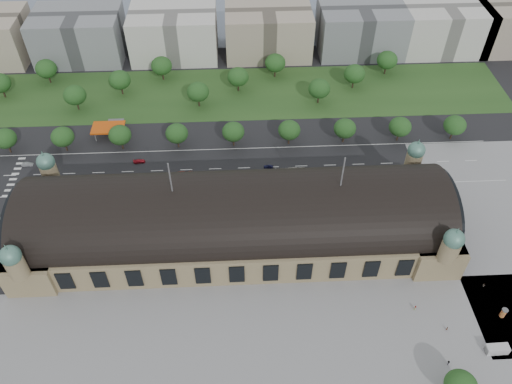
{
  "coord_description": "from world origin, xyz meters",
  "views": [
    {
      "loc": [
        1.65,
        -115.56,
        139.67
      ],
      "look_at": [
        7.65,
        9.7,
        14.0
      ],
      "focal_mm": 35.0,
      "sensor_mm": 36.0,
      "label": 1
    }
  ],
  "objects_px": {
    "parked_car_4": "(101,197)",
    "bus_west": "(178,177)",
    "parked_car_6": "(146,198)",
    "petrol_station": "(113,126)",
    "parked_car_0": "(28,203)",
    "parked_car_1": "(92,194)",
    "bus_mid": "(290,173)",
    "bus_east": "(283,174)",
    "parked_car_5": "(146,199)",
    "pedestrian_0": "(415,308)",
    "van_south": "(496,349)",
    "advertising_column": "(503,313)",
    "pedestrian_4": "(448,363)",
    "traffic_car_4": "(268,166)",
    "traffic_car_3": "(139,161)",
    "parked_car_3": "(100,194)",
    "traffic_car_1": "(27,164)",
    "traffic_car_2": "(44,180)",
    "parked_car_2": "(98,198)",
    "traffic_car_6": "(407,170)",
    "pedestrian_1": "(447,329)",
    "pedestrian_2": "(484,285)"
  },
  "relations": [
    {
      "from": "parked_car_1",
      "to": "advertising_column",
      "type": "height_order",
      "value": "advertising_column"
    },
    {
      "from": "traffic_car_1",
      "to": "pedestrian_0",
      "type": "height_order",
      "value": "pedestrian_0"
    },
    {
      "from": "parked_car_0",
      "to": "parked_car_1",
      "type": "bearing_deg",
      "value": 67.48
    },
    {
      "from": "parked_car_4",
      "to": "bus_west",
      "type": "height_order",
      "value": "bus_west"
    },
    {
      "from": "parked_car_1",
      "to": "bus_mid",
      "type": "height_order",
      "value": "bus_mid"
    },
    {
      "from": "traffic_car_3",
      "to": "parked_car_3",
      "type": "relative_size",
      "value": 1.15
    },
    {
      "from": "parked_car_4",
      "to": "parked_car_6",
      "type": "height_order",
      "value": "parked_car_6"
    },
    {
      "from": "traffic_car_3",
      "to": "parked_car_6",
      "type": "bearing_deg",
      "value": -172.2
    },
    {
      "from": "traffic_car_2",
      "to": "pedestrian_4",
      "type": "bearing_deg",
      "value": 57.03
    },
    {
      "from": "traffic_car_3",
      "to": "traffic_car_4",
      "type": "height_order",
      "value": "traffic_car_3"
    },
    {
      "from": "parked_car_2",
      "to": "bus_east",
      "type": "height_order",
      "value": "bus_east"
    },
    {
      "from": "parked_car_4",
      "to": "parked_car_6",
      "type": "bearing_deg",
      "value": 55.08
    },
    {
      "from": "parked_car_6",
      "to": "petrol_station",
      "type": "bearing_deg",
      "value": -177.08
    },
    {
      "from": "parked_car_2",
      "to": "pedestrian_4",
      "type": "relative_size",
      "value": 2.45
    },
    {
      "from": "parked_car_1",
      "to": "parked_car_4",
      "type": "xyz_separation_m",
      "value": [
        4.1,
        -1.8,
        -0.11
      ]
    },
    {
      "from": "pedestrian_2",
      "to": "parked_car_1",
      "type": "bearing_deg",
      "value": 67.78
    },
    {
      "from": "van_south",
      "to": "advertising_column",
      "type": "distance_m",
      "value": 13.68
    },
    {
      "from": "van_south",
      "to": "pedestrian_1",
      "type": "xyz_separation_m",
      "value": [
        -12.11,
        7.72,
        -0.54
      ]
    },
    {
      "from": "bus_west",
      "to": "pedestrian_4",
      "type": "bearing_deg",
      "value": -138.46
    },
    {
      "from": "traffic_car_2",
      "to": "parked_car_3",
      "type": "bearing_deg",
      "value": 68.29
    },
    {
      "from": "parked_car_1",
      "to": "parked_car_5",
      "type": "distance_m",
      "value": 21.79
    },
    {
      "from": "parked_car_1",
      "to": "bus_west",
      "type": "height_order",
      "value": "bus_west"
    },
    {
      "from": "parked_car_6",
      "to": "bus_west",
      "type": "relative_size",
      "value": 0.44
    },
    {
      "from": "traffic_car_2",
      "to": "van_south",
      "type": "relative_size",
      "value": 0.75
    },
    {
      "from": "traffic_car_4",
      "to": "bus_west",
      "type": "distance_m",
      "value": 37.41
    },
    {
      "from": "pedestrian_0",
      "to": "pedestrian_1",
      "type": "xyz_separation_m",
      "value": [
        7.9,
        -7.66,
        -0.12
      ]
    },
    {
      "from": "parked_car_1",
      "to": "pedestrian_2",
      "type": "height_order",
      "value": "pedestrian_2"
    },
    {
      "from": "bus_west",
      "to": "traffic_car_2",
      "type": "bearing_deg",
      "value": 84.2
    },
    {
      "from": "parked_car_4",
      "to": "bus_west",
      "type": "bearing_deg",
      "value": 76.22
    },
    {
      "from": "parked_car_0",
      "to": "pedestrian_0",
      "type": "relative_size",
      "value": 2.02
    },
    {
      "from": "traffic_car_4",
      "to": "parked_car_0",
      "type": "height_order",
      "value": "traffic_car_4"
    },
    {
      "from": "parked_car_0",
      "to": "bus_west",
      "type": "distance_m",
      "value": 58.27
    },
    {
      "from": "bus_mid",
      "to": "parked_car_5",
      "type": "bearing_deg",
      "value": 99.08
    },
    {
      "from": "pedestrian_0",
      "to": "parked_car_5",
      "type": "bearing_deg",
      "value": 167.05
    },
    {
      "from": "traffic_car_1",
      "to": "traffic_car_2",
      "type": "distance_m",
      "value": 13.69
    },
    {
      "from": "petrol_station",
      "to": "traffic_car_6",
      "type": "distance_m",
      "value": 129.28
    },
    {
      "from": "petrol_station",
      "to": "bus_east",
      "type": "distance_m",
      "value": 80.87
    },
    {
      "from": "parked_car_1",
      "to": "parked_car_3",
      "type": "xyz_separation_m",
      "value": [
        3.25,
        0.0,
        -0.09
      ]
    },
    {
      "from": "traffic_car_2",
      "to": "parked_car_0",
      "type": "xyz_separation_m",
      "value": [
        -3.11,
        -12.78,
        -0.06
      ]
    },
    {
      "from": "van_south",
      "to": "bus_mid",
      "type": "bearing_deg",
      "value": 123.18
    },
    {
      "from": "traffic_car_6",
      "to": "parked_car_6",
      "type": "relative_size",
      "value": 0.82
    },
    {
      "from": "traffic_car_3",
      "to": "parked_car_6",
      "type": "distance_m",
      "value": 22.38
    },
    {
      "from": "van_south",
      "to": "parked_car_1",
      "type": "bearing_deg",
      "value": 150.28
    },
    {
      "from": "parked_car_2",
      "to": "traffic_car_4",
      "type": "bearing_deg",
      "value": 76.6
    },
    {
      "from": "traffic_car_1",
      "to": "traffic_car_4",
      "type": "distance_m",
      "value": 100.59
    },
    {
      "from": "parked_car_4",
      "to": "parked_car_6",
      "type": "relative_size",
      "value": 0.75
    },
    {
      "from": "parked_car_0",
      "to": "bus_west",
      "type": "relative_size",
      "value": 0.31
    },
    {
      "from": "traffic_car_4",
      "to": "pedestrian_4",
      "type": "xyz_separation_m",
      "value": [
        47.04,
        -88.44,
        0.25
      ]
    },
    {
      "from": "parked_car_6",
      "to": "parked_car_3",
      "type": "bearing_deg",
      "value": -120.84
    },
    {
      "from": "parked_car_4",
      "to": "bus_west",
      "type": "relative_size",
      "value": 0.33
    }
  ]
}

